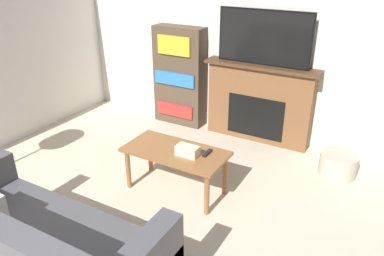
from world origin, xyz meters
TOP-DOWN VIEW (x-y plane):
  - wall_back at (0.00, 3.77)m, footprint 5.88×0.06m
  - fireplace at (0.29, 3.63)m, footprint 1.44×0.28m
  - tv at (0.29, 3.61)m, footprint 1.15×0.03m
  - couch at (-0.22, 0.52)m, footprint 1.86×0.88m
  - coffee_table at (-0.01, 2.08)m, footprint 1.04×0.51m
  - tissue_box at (0.15, 2.05)m, footprint 0.22×0.12m
  - remote_control at (0.30, 2.17)m, footprint 0.04×0.15m
  - bookshelf at (-0.87, 3.60)m, footprint 0.72×0.29m
  - storage_basket at (1.39, 3.21)m, footprint 0.41×0.41m

SIDE VIEW (x-z plane):
  - storage_basket at x=1.39m, z-range 0.00..0.25m
  - couch at x=-0.22m, z-range -0.14..0.75m
  - coffee_table at x=-0.01m, z-range 0.17..0.64m
  - remote_control at x=0.30m, z-range 0.47..0.49m
  - fireplace at x=0.29m, z-range 0.00..1.01m
  - tissue_box at x=0.15m, z-range 0.47..0.57m
  - bookshelf at x=-0.87m, z-range 0.00..1.37m
  - tv at x=0.29m, z-range 1.01..1.66m
  - wall_back at x=0.00m, z-range 0.00..2.70m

